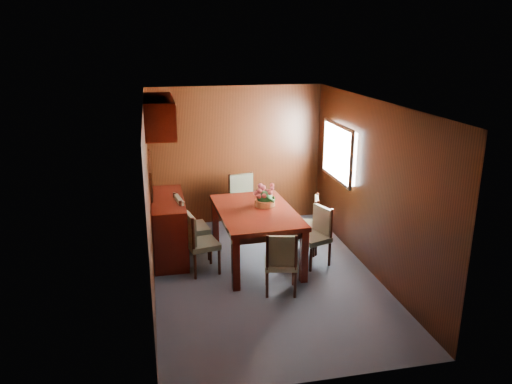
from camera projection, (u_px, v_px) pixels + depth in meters
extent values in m
plane|color=#3E4855|center=(265.00, 276.00, 6.93)|extent=(4.50, 4.50, 0.00)
cube|color=black|center=(149.00, 202.00, 6.28)|extent=(0.02, 4.50, 2.40)
cube|color=black|center=(371.00, 187.00, 6.87)|extent=(0.02, 4.50, 2.40)
cube|color=black|center=(236.00, 156.00, 8.67)|extent=(3.00, 0.02, 2.40)
cube|color=black|center=(321.00, 269.00, 4.47)|extent=(3.00, 0.02, 2.40)
cube|color=black|center=(266.00, 102.00, 6.21)|extent=(3.00, 4.50, 0.02)
cube|color=white|center=(341.00, 152.00, 7.82)|extent=(0.14, 1.10, 0.80)
cube|color=#B2B2B7|center=(337.00, 152.00, 7.80)|extent=(0.04, 1.20, 0.90)
cube|color=black|center=(150.00, 175.00, 7.19)|extent=(0.03, 1.36, 0.41)
cube|color=silver|center=(152.00, 174.00, 7.19)|extent=(0.01, 1.30, 0.35)
cube|color=#360C06|center=(159.00, 115.00, 6.97)|extent=(0.40, 1.40, 0.50)
cube|color=#360C06|center=(169.00, 227.00, 7.48)|extent=(0.48, 1.40, 0.90)
cube|color=#360C06|center=(236.00, 264.00, 6.46)|extent=(0.10, 0.10, 0.74)
cube|color=#360C06|center=(304.00, 256.00, 6.68)|extent=(0.10, 0.10, 0.74)
cube|color=#360C06|center=(215.00, 222.00, 7.91)|extent=(0.10, 0.10, 0.74)
cube|color=#360C06|center=(272.00, 217.00, 8.13)|extent=(0.10, 0.10, 0.74)
cube|color=black|center=(256.00, 217.00, 7.20)|extent=(1.00, 1.62, 0.11)
cube|color=#360C06|center=(256.00, 212.00, 7.17)|extent=(1.14, 1.76, 0.06)
cylinder|color=black|center=(187.00, 257.00, 7.12)|extent=(0.04, 0.04, 0.36)
cylinder|color=black|center=(195.00, 267.00, 6.80)|extent=(0.04, 0.04, 0.36)
cylinder|color=black|center=(211.00, 252.00, 7.26)|extent=(0.04, 0.04, 0.36)
cylinder|color=black|center=(219.00, 262.00, 6.94)|extent=(0.04, 0.04, 0.36)
cube|color=#5D6A51|center=(203.00, 244.00, 6.96)|extent=(0.49, 0.50, 0.07)
cylinder|color=black|center=(185.00, 226.00, 6.97)|extent=(0.04, 0.04, 0.48)
cylinder|color=black|center=(193.00, 235.00, 6.65)|extent=(0.04, 0.04, 0.48)
cube|color=#5D6A51|center=(190.00, 229.00, 6.82)|extent=(0.14, 0.39, 0.41)
cylinder|color=black|center=(177.00, 241.00, 7.61)|extent=(0.04, 0.04, 0.39)
cylinder|color=black|center=(184.00, 251.00, 7.25)|extent=(0.04, 0.04, 0.39)
cylinder|color=black|center=(202.00, 238.00, 7.74)|extent=(0.04, 0.04, 0.39)
cylinder|color=black|center=(209.00, 248.00, 7.38)|extent=(0.04, 0.04, 0.39)
cube|color=#5D6A51|center=(192.00, 228.00, 7.42)|extent=(0.51, 0.53, 0.08)
cylinder|color=black|center=(175.00, 209.00, 7.45)|extent=(0.04, 0.04, 0.52)
cylinder|color=black|center=(181.00, 218.00, 7.09)|extent=(0.04, 0.04, 0.52)
cube|color=#5D6A51|center=(179.00, 212.00, 7.27)|extent=(0.13, 0.43, 0.44)
cylinder|color=black|center=(329.00, 254.00, 7.20)|extent=(0.04, 0.04, 0.35)
cylinder|color=black|center=(314.00, 246.00, 7.49)|extent=(0.04, 0.04, 0.35)
cylinder|color=black|center=(311.00, 260.00, 7.03)|extent=(0.04, 0.04, 0.35)
cylinder|color=black|center=(296.00, 251.00, 7.32)|extent=(0.04, 0.04, 0.35)
cube|color=#5D6A51|center=(313.00, 238.00, 7.19)|extent=(0.51, 0.52, 0.07)
cylinder|color=black|center=(331.00, 224.00, 7.07)|extent=(0.04, 0.04, 0.47)
cylinder|color=black|center=(316.00, 217.00, 7.36)|extent=(0.04, 0.04, 0.47)
cube|color=#5D6A51|center=(322.00, 220.00, 7.20)|extent=(0.18, 0.37, 0.40)
cylinder|color=black|center=(316.00, 245.00, 7.54)|extent=(0.04, 0.04, 0.35)
cylinder|color=black|center=(315.00, 235.00, 7.88)|extent=(0.04, 0.04, 0.35)
cylinder|color=black|center=(293.00, 244.00, 7.57)|extent=(0.04, 0.04, 0.35)
cylinder|color=black|center=(294.00, 235.00, 7.91)|extent=(0.04, 0.04, 0.35)
cube|color=#5D6A51|center=(305.00, 226.00, 7.65)|extent=(0.50, 0.51, 0.07)
cylinder|color=black|center=(318.00, 216.00, 7.40)|extent=(0.04, 0.04, 0.47)
cylinder|color=black|center=(317.00, 208.00, 7.74)|extent=(0.04, 0.04, 0.47)
cube|color=#5D6A51|center=(316.00, 211.00, 7.56)|extent=(0.16, 0.38, 0.40)
cylinder|color=black|center=(267.00, 285.00, 6.32)|extent=(0.04, 0.04, 0.35)
cylinder|color=black|center=(295.00, 285.00, 6.32)|extent=(0.04, 0.04, 0.35)
cylinder|color=black|center=(267.00, 273.00, 6.64)|extent=(0.04, 0.04, 0.35)
cylinder|color=black|center=(293.00, 273.00, 6.64)|extent=(0.04, 0.04, 0.35)
cube|color=#5D6A51|center=(281.00, 263.00, 6.41)|extent=(0.48, 0.47, 0.07)
cylinder|color=black|center=(267.00, 253.00, 6.17)|extent=(0.04, 0.04, 0.46)
cylinder|color=black|center=(296.00, 253.00, 6.17)|extent=(0.04, 0.04, 0.46)
cube|color=#5D6A51|center=(282.00, 251.00, 6.18)|extent=(0.37, 0.13, 0.39)
cylinder|color=black|center=(252.00, 215.00, 8.74)|extent=(0.04, 0.04, 0.39)
cylinder|color=black|center=(230.00, 218.00, 8.58)|extent=(0.04, 0.04, 0.39)
cylinder|color=black|center=(261.00, 222.00, 8.41)|extent=(0.04, 0.04, 0.39)
cylinder|color=black|center=(239.00, 225.00, 8.25)|extent=(0.04, 0.04, 0.39)
cube|color=#5D6A51|center=(245.00, 205.00, 8.42)|extent=(0.55, 0.53, 0.08)
cylinder|color=black|center=(251.00, 186.00, 8.59)|extent=(0.04, 0.04, 0.52)
cylinder|color=black|center=(230.00, 189.00, 8.43)|extent=(0.04, 0.04, 0.52)
cube|color=#5D6A51|center=(241.00, 187.00, 8.49)|extent=(0.43, 0.15, 0.44)
cylinder|color=#B36B36|center=(265.00, 203.00, 7.31)|extent=(0.30, 0.30, 0.09)
sphere|color=#18491B|center=(265.00, 198.00, 7.29)|extent=(0.23, 0.23, 0.23)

